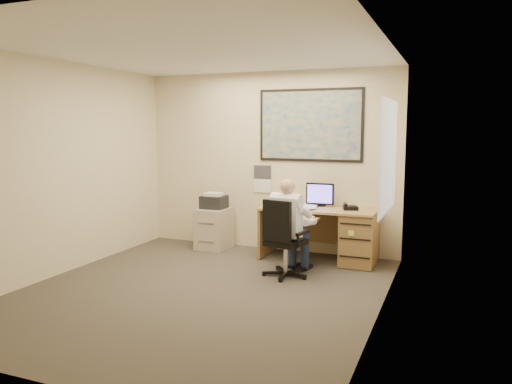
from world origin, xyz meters
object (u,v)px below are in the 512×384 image
at_px(filing_cabinet, 214,225).
at_px(person, 287,228).
at_px(office_chair, 285,254).
at_px(desk, 342,231).

distance_m(filing_cabinet, person, 1.79).
height_order(filing_cabinet, office_chair, office_chair).
xyz_separation_m(office_chair, person, (-0.01, 0.08, 0.33)).
relative_size(desk, filing_cabinet, 1.83).
bearing_deg(office_chair, filing_cabinet, 159.29).
height_order(desk, office_chair, desk).
bearing_deg(desk, filing_cabinet, 178.87).
distance_m(filing_cabinet, office_chair, 1.82).
xyz_separation_m(filing_cabinet, office_chair, (1.51, -1.02, -0.08)).
distance_m(desk, person, 1.06).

